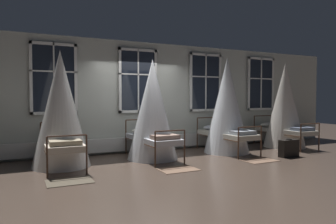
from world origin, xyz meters
name	(u,v)px	position (x,y,z in m)	size (l,w,h in m)	color
ground	(156,160)	(0.00, 0.00, 0.00)	(26.74, 26.74, 0.00)	#4C3D33
back_wall_with_windows	(137,97)	(0.00, 1.37, 1.54)	(14.37, 0.10, 3.07)	#B2B7AD
window_bank	(138,113)	(0.00, 1.25, 1.08)	(9.93, 0.10, 2.80)	black
cot_second	(61,111)	(-2.17, 0.23, 1.23)	(1.25, 1.93, 2.54)	#4C3323
cot_third	(153,111)	(-0.02, 0.19, 1.19)	(1.25, 1.95, 2.46)	#4C3323
cot_fourth	(227,107)	(2.19, 0.14, 1.26)	(1.25, 1.94, 2.62)	#4C3323
cot_fifth	(285,107)	(4.39, 0.18, 1.24)	(1.25, 1.93, 2.57)	#4C3323
rug_second	(70,181)	(-2.20, -1.15, 0.01)	(0.80, 0.56, 0.01)	brown
rug_third	(178,169)	(0.00, -1.15, 0.01)	(0.80, 0.56, 0.01)	brown
rug_fourth	(259,160)	(2.20, -1.15, 0.01)	(0.80, 0.56, 0.01)	brown
suitcase_dark	(289,148)	(3.22, -1.10, 0.22)	(0.57, 0.24, 0.47)	black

